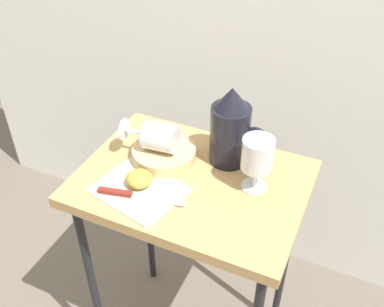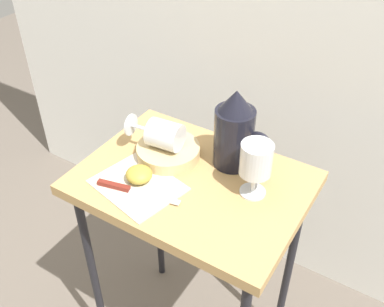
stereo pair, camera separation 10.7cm
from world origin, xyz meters
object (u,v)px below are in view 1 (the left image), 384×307
basket_tray (164,154)px  pitcher (230,133)px  wine_glass_upright (257,157)px  knife (128,195)px  apple_half_left (139,179)px  table (192,202)px  wine_glass_tipped_near (159,137)px

basket_tray → pitcher: bearing=23.9°
basket_tray → wine_glass_upright: size_ratio=1.17×
knife → basket_tray: bearing=86.1°
apple_half_left → wine_glass_upright: bearing=23.3°
wine_glass_upright → apple_half_left: bearing=-156.7°
basket_tray → wine_glass_upright: wine_glass_upright is taller
basket_tray → table: bearing=-22.6°
pitcher → knife: (-0.17, -0.24, -0.08)m
wine_glass_tipped_near → knife: (-0.00, -0.16, -0.06)m
basket_tray → apple_half_left: apple_half_left is taller
pitcher → apple_half_left: size_ratio=3.24×
basket_tray → apple_half_left: size_ratio=2.52×
basket_tray → wine_glass_tipped_near: wine_glass_tipped_near is taller
table → wine_glass_tipped_near: wine_glass_tipped_near is taller
pitcher → wine_glass_tipped_near: bearing=-156.1°
table → pitcher: size_ratio=3.37×
table → wine_glass_tipped_near: bearing=161.0°
table → basket_tray: bearing=157.4°
wine_glass_upright → wine_glass_tipped_near: (-0.26, 0.00, -0.02)m
basket_tray → wine_glass_tipped_near: size_ratio=1.08×
table → knife: knife is taller
wine_glass_tipped_near → apple_half_left: bearing=-88.6°
apple_half_left → knife: (-0.00, -0.05, -0.01)m
wine_glass_upright → wine_glass_tipped_near: 0.26m
wine_glass_tipped_near → pitcher: bearing=23.9°
wine_glass_upright → knife: 0.32m
basket_tray → knife: (-0.01, -0.17, -0.01)m
apple_half_left → basket_tray: bearing=86.8°
basket_tray → knife: 0.17m
apple_half_left → knife: size_ratio=0.31×
table → pitcher: pitcher is taller
wine_glass_upright → pitcher: bearing=141.0°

